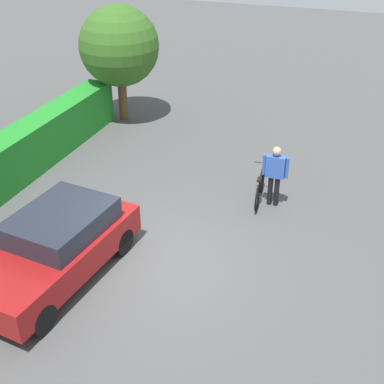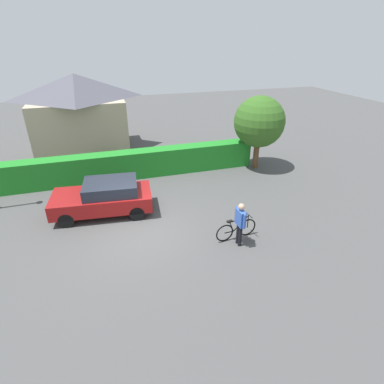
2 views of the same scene
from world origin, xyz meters
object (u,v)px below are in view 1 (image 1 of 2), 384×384
Objects in this scene: tree_kerbside at (119,46)px; person_rider at (275,172)px; parked_car_near at (55,246)px; bicycle at (260,188)px.

person_rider is at bearing -122.06° from tree_kerbside.
parked_car_near is 5.77m from person_rider.
person_rider is (4.42, -3.69, 0.23)m from parked_car_near.
tree_kerbside reaches higher than bicycle.
bicycle is (4.49, -3.32, -0.37)m from parked_car_near.
bicycle is 0.42× the size of tree_kerbside.
tree_kerbside is at bearing 57.94° from person_rider.
tree_kerbside is at bearing 17.58° from parked_car_near.
tree_kerbside reaches higher than parked_car_near.
parked_car_near is 2.53× the size of bicycle.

